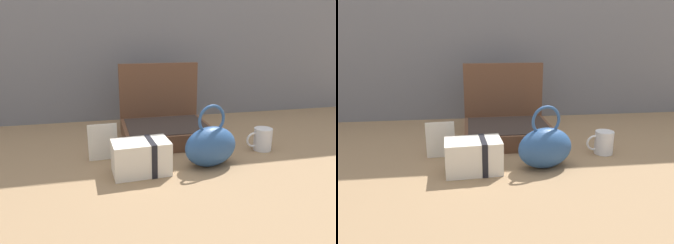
{
  "view_description": "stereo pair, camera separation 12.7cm",
  "coord_description": "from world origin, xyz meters",
  "views": [
    {
      "loc": [
        -0.25,
        -1.22,
        0.48
      ],
      "look_at": [
        0.03,
        -0.02,
        0.13
      ],
      "focal_mm": 33.19,
      "sensor_mm": 36.0,
      "label": 1
    },
    {
      "loc": [
        -0.12,
        -1.24,
        0.48
      ],
      "look_at": [
        0.03,
        -0.02,
        0.13
      ],
      "focal_mm": 33.19,
      "sensor_mm": 36.0,
      "label": 2
    }
  ],
  "objects": [
    {
      "name": "cream_toiletry_bag",
      "position": [
        -0.11,
        -0.2,
        0.06
      ],
      "size": [
        0.21,
        0.13,
        0.12
      ],
      "color": "silver",
      "rests_on": "ground_plane"
    },
    {
      "name": "teal_pouch_handbag",
      "position": [
        0.15,
        -0.19,
        0.08
      ],
      "size": [
        0.23,
        0.16,
        0.24
      ],
      "color": "#284C7F",
      "rests_on": "ground_plane"
    },
    {
      "name": "ground_plane",
      "position": [
        0.0,
        0.0,
        0.0
      ],
      "size": [
        6.0,
        6.0,
        0.0
      ],
      "primitive_type": "plane",
      "color": "#8C6D4C"
    },
    {
      "name": "open_suitcase",
      "position": [
        0.05,
        0.17,
        0.07
      ],
      "size": [
        0.4,
        0.35,
        0.34
      ],
      "color": "brown",
      "rests_on": "ground_plane"
    },
    {
      "name": "coffee_mug",
      "position": [
        0.43,
        -0.08,
        0.05
      ],
      "size": [
        0.11,
        0.08,
        0.1
      ],
      "color": "silver",
      "rests_on": "ground_plane"
    },
    {
      "name": "info_card_left",
      "position": [
        -0.24,
        -0.04,
        0.07
      ],
      "size": [
        0.11,
        0.01,
        0.15
      ],
      "primitive_type": "cube",
      "rotation": [
        0.0,
        0.0,
        0.06
      ],
      "color": "silver",
      "rests_on": "ground_plane"
    }
  ]
}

